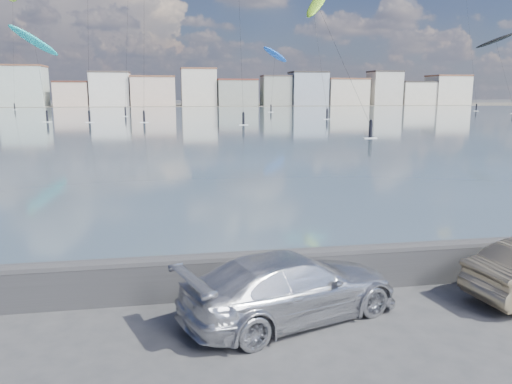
% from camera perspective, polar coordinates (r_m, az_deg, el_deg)
% --- Properties ---
extents(ground, '(700.00, 700.00, 0.00)m').
position_cam_1_polar(ground, '(9.48, -1.84, -18.17)').
color(ground, '#333335').
rests_on(ground, ground).
extents(bay_water, '(500.00, 177.00, 0.00)m').
position_cam_1_polar(bay_water, '(99.80, -9.44, 8.38)').
color(bay_water, '#425461').
rests_on(bay_water, ground).
extents(far_shore_strip, '(500.00, 60.00, 0.00)m').
position_cam_1_polar(far_shore_strip, '(208.24, -9.83, 9.76)').
color(far_shore_strip, '#4C473D').
rests_on(far_shore_strip, ground).
extents(seawall, '(400.00, 0.36, 1.08)m').
position_cam_1_polar(seawall, '(11.68, -3.78, -9.22)').
color(seawall, '#28282B').
rests_on(seawall, ground).
extents(far_buildings, '(240.79, 13.26, 14.60)m').
position_cam_1_polar(far_buildings, '(194.21, -9.47, 11.45)').
color(far_buildings, beige).
rests_on(far_buildings, ground).
extents(car_silver, '(5.18, 3.44, 1.39)m').
position_cam_1_polar(car_silver, '(10.61, 4.09, -10.70)').
color(car_silver, silver).
rests_on(car_silver, ground).
extents(kitesurfer_0, '(4.32, 17.59, 32.88)m').
position_cam_1_polar(kitesurfer_0, '(175.83, -26.07, 19.01)').
color(kitesurfer_0, '#8CD826').
rests_on(kitesurfer_0, ground).
extents(kitesurfer_2, '(9.22, 12.51, 16.86)m').
position_cam_1_polar(kitesurfer_2, '(136.16, 2.20, 15.36)').
color(kitesurfer_2, blue).
rests_on(kitesurfer_2, ground).
extents(kitesurfer_10, '(8.46, 11.58, 16.30)m').
position_cam_1_polar(kitesurfer_10, '(97.64, -24.02, 15.43)').
color(kitesurfer_10, '#19BFBF').
rests_on(kitesurfer_10, ground).
extents(kitesurfer_14, '(9.46, 18.61, 20.39)m').
position_cam_1_polar(kitesurfer_14, '(147.93, 25.73, 15.28)').
color(kitesurfer_14, black).
rests_on(kitesurfer_14, ground).
extents(kitesurfer_17, '(5.41, 17.63, 18.43)m').
position_cam_1_polar(kitesurfer_17, '(66.93, 7.11, 20.38)').
color(kitesurfer_17, '#8CD826').
rests_on(kitesurfer_17, ground).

